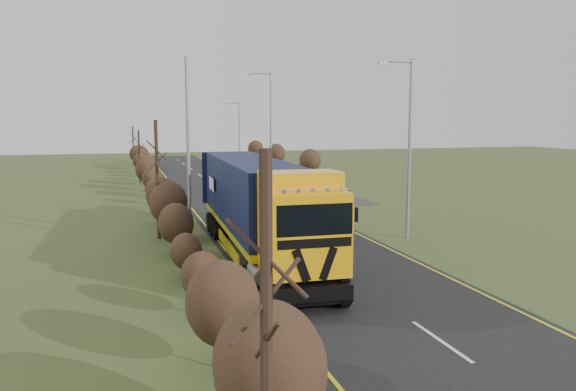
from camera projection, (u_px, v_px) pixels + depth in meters
The scene contains 14 objects.
ground at pixel (304, 247), 26.85m from camera, with size 160.00×160.00×0.00m, color #3C4C20.
road at pixel (255, 214), 36.34m from camera, with size 8.00×120.00×0.02m, color black.
layby at pixel (302, 191), 47.68m from camera, with size 6.00×18.00×0.02m, color #2C2A27.
lane_markings at pixel (256, 214), 36.05m from camera, with size 7.52×116.00×0.01m.
hedgerow at pixel (163, 197), 32.41m from camera, with size 2.24×102.04×6.05m.
lorry at pixel (257, 202), 24.43m from camera, with size 3.06×15.79×4.38m.
car_red_hatchback at pixel (283, 183), 47.17m from camera, with size 1.67×4.15×1.41m, color #A82108.
car_blue_sedan at pixel (310, 184), 47.38m from camera, with size 1.42×4.06×1.34m, color #091333.
streetlight_near at pixel (408, 141), 28.30m from camera, with size 1.93×0.18×9.06m.
streetlight_mid at pixel (269, 124), 49.32m from camera, with size 2.15×0.20×10.17m.
streetlight_far at pixel (239, 132), 68.21m from camera, with size 1.74×0.18×8.14m.
left_pole at pixel (188, 156), 25.49m from camera, with size 0.16×0.16×8.87m, color gray.
speed_sign at pixel (300, 179), 42.23m from camera, with size 0.64×0.10×2.33m.
warning_board at pixel (255, 171), 54.02m from camera, with size 0.69×0.11×1.80m.
Camera 1 is at (-8.29, -24.94, 6.09)m, focal length 35.00 mm.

